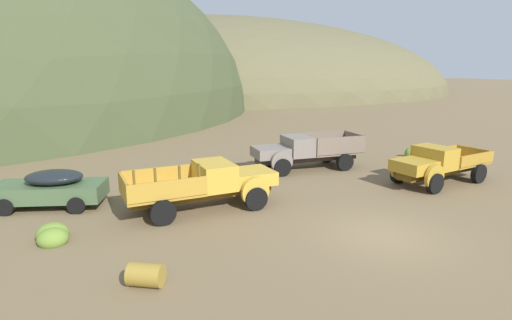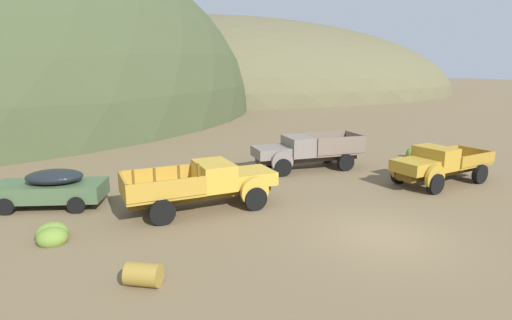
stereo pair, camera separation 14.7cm
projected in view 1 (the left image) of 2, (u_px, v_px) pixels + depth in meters
ground_plane at (383, 235)px, 14.14m from camera, size 300.00×300.00×0.00m
hill_far_right at (215, 93)px, 88.09m from camera, size 106.13×71.52×31.25m
car_weathered_green at (45, 188)px, 16.81m from camera, size 4.89×2.78×1.57m
truck_faded_yellow at (212, 184)px, 16.78m from camera, size 6.36×3.04×2.16m
truck_primer_gray at (300, 152)px, 22.99m from camera, size 6.21×2.47×1.91m
truck_mustard at (435, 165)px, 20.10m from camera, size 5.90×3.25×1.89m
oil_drum_tipped at (146, 275)px, 10.84m from camera, size 1.10×0.97×0.63m
bush_between_trucks at (53, 236)px, 13.60m from camera, size 1.07×1.29×0.77m
bush_near_barrel at (434, 150)px, 27.58m from camera, size 0.70×0.64×0.73m
bush_lone_scrub at (412, 155)px, 26.13m from camera, size 0.95×0.85×0.87m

